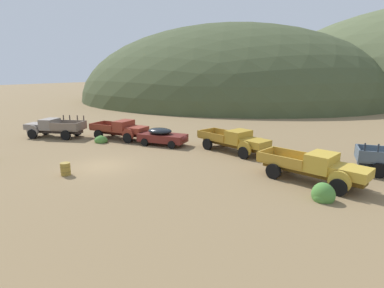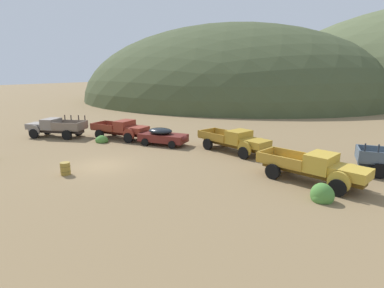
# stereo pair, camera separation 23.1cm
# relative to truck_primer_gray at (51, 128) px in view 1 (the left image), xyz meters

# --- Properties ---
(ground_plane) EXTENTS (300.00, 300.00, 0.00)m
(ground_plane) POSITION_rel_truck_primer_gray_xyz_m (11.77, -4.84, -1.00)
(ground_plane) COLOR olive
(hill_center) EXTENTS (73.11, 68.41, 35.06)m
(hill_center) POSITION_rel_truck_primer_gray_xyz_m (-2.35, 52.91, -1.00)
(hill_center) COLOR #424C2D
(hill_center) RESTS_ON ground
(truck_primer_gray) EXTENTS (6.20, 3.91, 2.16)m
(truck_primer_gray) POSITION_rel_truck_primer_gray_xyz_m (0.00, 0.00, 0.00)
(truck_primer_gray) COLOR #3D322D
(truck_primer_gray) RESTS_ON ground
(truck_rust_red) EXTENTS (5.95, 2.75, 1.89)m
(truck_rust_red) POSITION_rel_truck_primer_gray_xyz_m (7.16, 2.74, -0.01)
(truck_rust_red) COLOR #42140D
(truck_rust_red) RESTS_ON ground
(car_oxblood) EXTENTS (4.77, 2.46, 1.57)m
(car_oxblood) POSITION_rel_truck_primer_gray_xyz_m (12.01, 2.69, -0.18)
(car_oxblood) COLOR maroon
(car_oxblood) RESTS_ON ground
(truck_mustard) EXTENTS (6.72, 3.97, 1.89)m
(truck_mustard) POSITION_rel_truck_primer_gray_xyz_m (18.86, 3.34, -0.00)
(truck_mustard) COLOR #593D12
(truck_mustard) RESTS_ON ground
(truck_faded_yellow) EXTENTS (6.66, 3.62, 1.89)m
(truck_faded_yellow) POSITION_rel_truck_primer_gray_xyz_m (25.68, -1.09, -0.00)
(truck_faded_yellow) COLOR brown
(truck_faded_yellow) RESTS_ON ground
(oil_drum_spare) EXTENTS (0.66, 0.66, 0.82)m
(oil_drum_spare) POSITION_rel_truck_primer_gray_xyz_m (11.22, -7.36, -0.59)
(oil_drum_spare) COLOR olive
(oil_drum_spare) RESTS_ON ground
(bush_front_right) EXTENTS (1.23, 1.05, 0.90)m
(bush_front_right) POSITION_rel_truck_primer_gray_xyz_m (6.25, 0.62, -0.78)
(bush_front_right) COLOR #4C8438
(bush_front_right) RESTS_ON ground
(bush_near_barrel) EXTENTS (1.18, 1.05, 1.25)m
(bush_near_barrel) POSITION_rel_truck_primer_gray_xyz_m (26.22, -3.61, -0.68)
(bush_near_barrel) COLOR #4C8438
(bush_near_barrel) RESTS_ON ground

